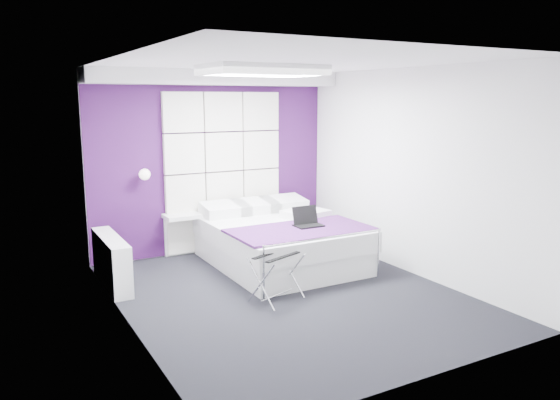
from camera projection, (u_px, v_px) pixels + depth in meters
name	position (u px, v px, depth m)	size (l,w,h in m)	color
floor	(288.00, 294.00, 6.27)	(4.40, 4.40, 0.00)	black
ceiling	(288.00, 62.00, 5.80)	(4.40, 4.40, 0.00)	white
wall_back	(213.00, 163.00, 7.93)	(3.60, 3.60, 0.00)	white
wall_left	(124.00, 197.00, 5.18)	(4.40, 4.40, 0.00)	white
wall_right	(411.00, 172.00, 6.90)	(4.40, 4.40, 0.00)	white
accent_wall	(213.00, 163.00, 7.92)	(3.58, 0.02, 2.58)	#3A1046
soffit	(218.00, 78.00, 7.49)	(3.58, 0.50, 0.20)	white
headboard	(224.00, 171.00, 7.97)	(1.80, 0.08, 2.30)	silver
skylight	(262.00, 69.00, 6.32)	(1.36, 0.86, 0.12)	white
wall_lamp	(144.00, 174.00, 7.32)	(0.15, 0.15, 0.15)	white
radiator	(111.00, 261.00, 6.53)	(0.22, 1.20, 0.60)	white
bed	(280.00, 241.00, 7.37)	(1.78, 2.15, 0.75)	white
nightstand	(182.00, 216.00, 7.64)	(0.49, 0.38, 0.05)	white
luggage_rack	(276.00, 277.00, 6.05)	(0.53, 0.39, 0.52)	silver
laptop	(307.00, 221.00, 7.01)	(0.35, 0.25, 0.25)	black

